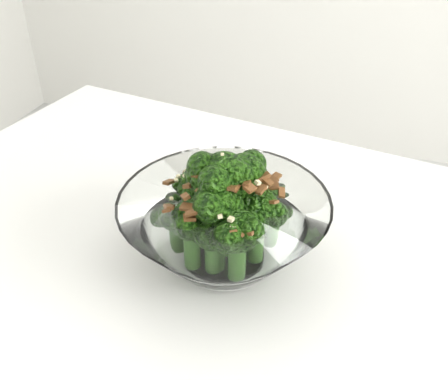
% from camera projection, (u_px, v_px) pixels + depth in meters
% --- Properties ---
extents(broccoli_dish, '(0.19, 0.19, 0.12)m').
position_uv_depth(broccoli_dish, '(224.00, 221.00, 0.45)').
color(broccoli_dish, white).
rests_on(broccoli_dish, table).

